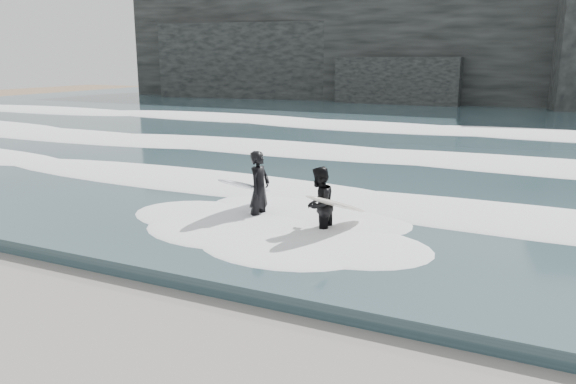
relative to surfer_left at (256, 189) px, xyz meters
name	(u,v)px	position (x,y,z in m)	size (l,w,h in m)	color
sea	(479,126)	(2.35, 22.04, -0.78)	(90.00, 52.00, 0.30)	#2D444A
headland	(512,44)	(2.35, 39.04, 4.07)	(70.00, 9.00, 10.00)	black
foam_near	(376,202)	(2.35, 2.04, -0.53)	(60.00, 3.20, 0.20)	white
foam_mid	(433,158)	(2.35, 9.04, -0.51)	(60.00, 4.00, 0.24)	white
foam_far	(469,129)	(2.35, 18.04, -0.48)	(60.00, 4.80, 0.30)	white
surfer_left	(256,189)	(0.00, 0.00, 0.00)	(0.99, 2.23, 1.85)	black
surfer_right	(321,205)	(1.85, -0.44, -0.08)	(1.31, 2.15, 1.69)	black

